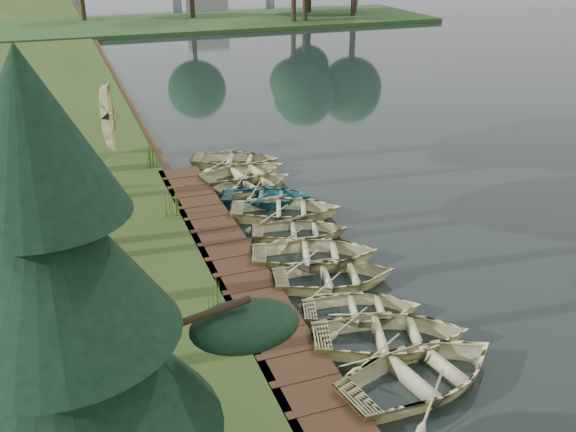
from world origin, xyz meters
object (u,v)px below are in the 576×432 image
object	(u,v)px
rowboat_0	(424,371)
pine_tree	(58,303)
rowboat_1	(391,333)
boardwalk	(231,260)
stored_rowboat	(114,146)
rowboat_2	(362,307)

from	to	relation	value
rowboat_0	pine_tree	distance (m)	8.72
pine_tree	rowboat_0	bearing A→B (deg)	19.52
rowboat_0	pine_tree	size ratio (longest dim) A/B	0.50
rowboat_1	pine_tree	distance (m)	9.29
boardwalk	stored_rowboat	xyz separation A→B (m)	(-2.19, 10.85, 0.46)
rowboat_0	stored_rowboat	distance (m)	18.29
rowboat_1	stored_rowboat	world-z (taller)	stored_rowboat
stored_rowboat	rowboat_1	bearing A→B (deg)	-150.40
stored_rowboat	pine_tree	distance (m)	20.78
boardwalk	stored_rowboat	world-z (taller)	stored_rowboat
rowboat_2	pine_tree	xyz separation A→B (m)	(-6.88, -5.36, 4.75)
rowboat_1	rowboat_2	size ratio (longest dim) A/B	1.23
boardwalk	rowboat_2	size ratio (longest dim) A/B	5.19
stored_rowboat	rowboat_2	bearing A→B (deg)	-149.29
rowboat_1	boardwalk	bearing A→B (deg)	41.18
rowboat_1	pine_tree	world-z (taller)	pine_tree
rowboat_2	pine_tree	distance (m)	9.93
rowboat_1	stored_rowboat	xyz separation A→B (m)	(-4.65, 16.18, 0.16)
stored_rowboat	boardwalk	bearing A→B (deg)	-155.02
pine_tree	stored_rowboat	bearing A→B (deg)	83.44
boardwalk	rowboat_0	size ratio (longest dim) A/B	4.03
rowboat_0	stored_rowboat	size ratio (longest dim) A/B	1.35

